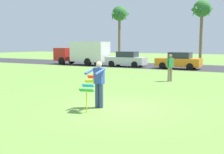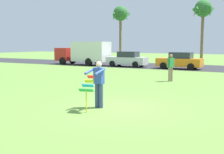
% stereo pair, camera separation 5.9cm
% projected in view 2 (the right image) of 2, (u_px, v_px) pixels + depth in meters
% --- Properties ---
extents(ground_plane, '(120.00, 120.00, 0.00)m').
position_uv_depth(ground_plane, '(117.00, 108.00, 10.34)').
color(ground_plane, olive).
extents(road_strip, '(120.00, 8.00, 0.01)m').
position_uv_depth(road_strip, '(211.00, 68.00, 27.53)').
color(road_strip, '#2D2D33').
rests_on(road_strip, ground).
extents(person_kite_flyer, '(0.57, 0.68, 1.73)m').
position_uv_depth(person_kite_flyer, '(99.00, 83.00, 10.28)').
color(person_kite_flyer, '#384772').
rests_on(person_kite_flyer, ground).
extents(kite_held, '(0.53, 0.70, 1.26)m').
position_uv_depth(kite_held, '(88.00, 87.00, 9.70)').
color(kite_held, red).
rests_on(kite_held, ground).
extents(parked_truck_red_cab, '(6.76, 2.26, 2.62)m').
position_uv_depth(parked_truck_red_cab, '(85.00, 53.00, 31.72)').
color(parked_truck_red_cab, '#B2231E').
rests_on(parked_truck_red_cab, ground).
extents(parked_car_silver, '(4.24, 1.91, 1.60)m').
position_uv_depth(parked_car_silver, '(127.00, 59.00, 29.21)').
color(parked_car_silver, silver).
rests_on(parked_car_silver, ground).
extents(parked_car_orange, '(4.23, 1.89, 1.60)m').
position_uv_depth(parked_car_orange, '(180.00, 61.00, 26.54)').
color(parked_car_orange, orange).
rests_on(parked_car_orange, ground).
extents(palm_tree_left_near, '(2.58, 2.71, 7.76)m').
position_uv_depth(palm_tree_left_near, '(121.00, 16.00, 39.64)').
color(palm_tree_left_near, brown).
rests_on(palm_tree_left_near, ground).
extents(palm_tree_right_near, '(2.58, 2.71, 7.78)m').
position_uv_depth(palm_tree_right_near, '(203.00, 11.00, 34.19)').
color(palm_tree_right_near, brown).
rests_on(palm_tree_right_near, ground).
extents(person_walker_near, '(0.37, 0.51, 1.73)m').
position_uv_depth(person_walker_near, '(171.00, 67.00, 17.63)').
color(person_walker_near, gray).
rests_on(person_walker_near, ground).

